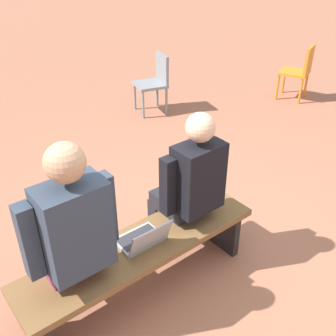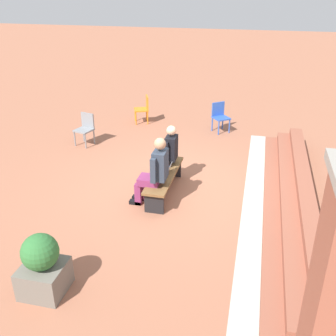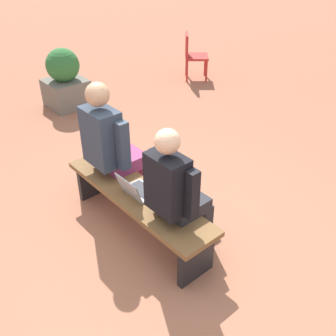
% 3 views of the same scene
% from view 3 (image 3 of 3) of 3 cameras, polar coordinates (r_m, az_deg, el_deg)
% --- Properties ---
extents(ground_plane, '(60.00, 60.00, 0.00)m').
position_cam_3_polar(ground_plane, '(3.73, -3.05, -12.33)').
color(ground_plane, '#9E6047').
extents(bench, '(1.80, 0.44, 0.45)m').
position_cam_3_polar(bench, '(3.75, -4.42, -4.81)').
color(bench, brown).
rests_on(bench, ground).
extents(person_student, '(0.52, 0.66, 1.32)m').
position_cam_3_polar(person_student, '(3.28, 1.29, -3.34)').
color(person_student, '#232328').
rests_on(person_student, ground).
extents(person_adult, '(0.58, 0.73, 1.41)m').
position_cam_3_polar(person_adult, '(3.90, -8.06, 3.40)').
color(person_adult, '#7F2D5B').
rests_on(person_adult, ground).
extents(laptop, '(0.32, 0.29, 0.21)m').
position_cam_3_polar(laptop, '(3.65, -4.58, -3.14)').
color(laptop, '#9EA0A5').
rests_on(laptop, bench).
extents(plastic_chair_near_bench_right, '(0.59, 0.59, 0.84)m').
position_cam_3_polar(plastic_chair_near_bench_right, '(7.60, 3.58, 16.27)').
color(plastic_chair_near_bench_right, red).
rests_on(plastic_chair_near_bench_right, ground).
extents(planter, '(0.60, 0.60, 0.94)m').
position_cam_3_polar(planter, '(6.59, -14.75, 12.22)').
color(planter, '#6B665B').
rests_on(planter, ground).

